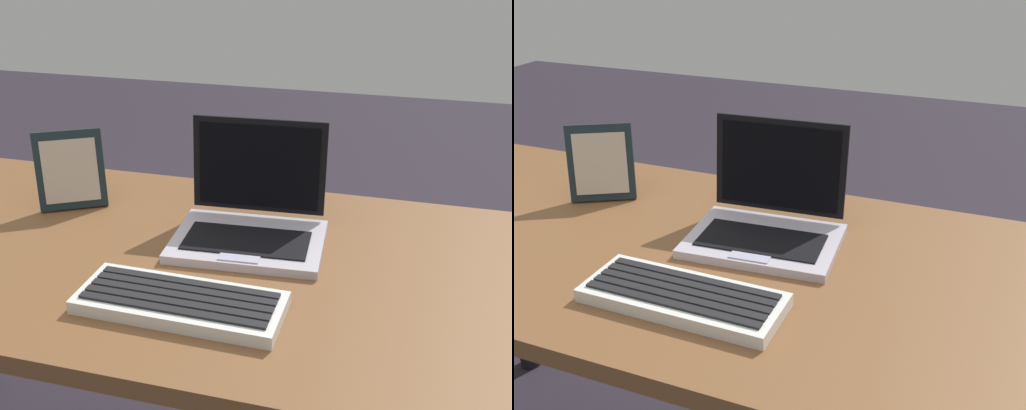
# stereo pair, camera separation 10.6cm
# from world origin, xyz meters

# --- Properties ---
(desk) EXTENTS (1.75, 0.67, 0.73)m
(desk) POSITION_xyz_m (0.00, 0.00, 0.63)
(desk) COLOR brown
(desk) RESTS_ON ground
(laptop_front) EXTENTS (0.29, 0.23, 0.21)m
(laptop_front) POSITION_xyz_m (0.08, 0.09, 0.77)
(laptop_front) COLOR #B8B1BE
(laptop_front) RESTS_ON desk
(external_keyboard) EXTENTS (0.33, 0.13, 0.03)m
(external_keyboard) POSITION_xyz_m (0.03, -0.17, 0.74)
(external_keyboard) COLOR silver
(external_keyboard) RESTS_ON desk
(photo_frame) EXTENTS (0.14, 0.11, 0.17)m
(photo_frame) POSITION_xyz_m (-0.32, 0.13, 0.81)
(photo_frame) COLOR #18262B
(photo_frame) RESTS_ON desk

